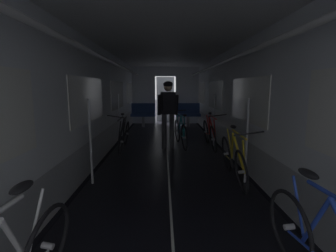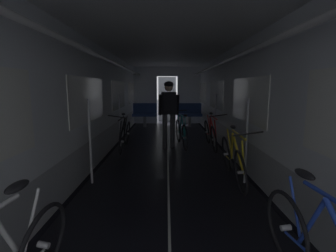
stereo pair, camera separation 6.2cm
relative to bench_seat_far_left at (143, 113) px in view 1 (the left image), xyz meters
The scene contains 8 objects.
train_car_shell 4.70m from the bench_seat_far_left, 78.60° to the right, with size 3.14×12.34×2.57m.
bench_seat_far_left is the anchor object (origin of this frame).
bench_seat_far_right 1.80m from the bench_seat_far_left, ahead, with size 0.98×0.51×0.95m.
bicycle_black 3.77m from the bench_seat_far_left, 92.86° to the right, with size 0.44×1.69×0.96m.
bicycle_yellow 6.21m from the bench_seat_far_left, 71.27° to the right, with size 0.44×1.69×0.96m.
bicycle_red 4.09m from the bench_seat_far_left, 60.27° to the right, with size 0.44×1.69×0.96m.
person_cyclist_aisle 3.79m from the bench_seat_far_left, 75.61° to the right, with size 0.55×0.42×1.73m.
bicycle_teal_in_aisle 3.61m from the bench_seat_far_left, 69.28° to the right, with size 0.44×1.69×0.94m.
Camera 1 is at (-0.09, -1.83, 1.58)m, focal length 26.48 mm.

